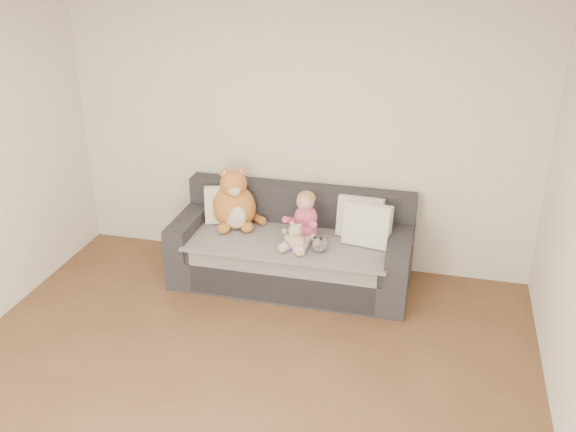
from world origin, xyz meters
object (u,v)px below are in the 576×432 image
Objects in this scene: toddler at (304,221)px; teddy_bear at (295,239)px; plush_cat at (235,204)px; sippy_cup at (289,244)px; sofa at (293,250)px.

teddy_bear is at bearing -90.42° from toddler.
plush_cat reaches higher than teddy_bear.
sippy_cup is at bearing -131.20° from teddy_bear.
plush_cat is at bearing 149.67° from sippy_cup.
sofa is at bearing 153.54° from toddler.
toddler reaches higher than sofa.
teddy_bear is (0.67, -0.34, -0.12)m from plush_cat.
plush_cat reaches higher than sofa.
toddler is 0.27m from sippy_cup.
sofa reaches higher than sippy_cup.
plush_cat is 2.36× the size of teddy_bear.
plush_cat is 0.74m from sippy_cup.
sippy_cup is at bearing -51.45° from plush_cat.
sippy_cup is at bearing -82.74° from sofa.
sofa is 0.40m from teddy_bear.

